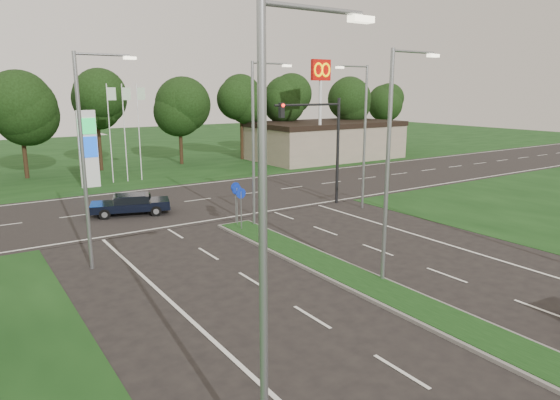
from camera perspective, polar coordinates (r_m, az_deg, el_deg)
ground at (r=16.75m, az=24.76°, el=-15.39°), size 160.00×160.00×0.00m
verge_far at (r=64.15m, az=-21.83°, el=4.86°), size 160.00×50.00×0.02m
cross_road at (r=34.78m, az=-10.88°, el=-0.22°), size 160.00×12.00×0.02m
median_kerb at (r=18.83m, az=14.24°, el=-11.23°), size 2.00×26.00×0.12m
commercial_building at (r=56.02m, az=5.23°, el=6.78°), size 16.00×9.00×4.00m
streetlight_median_near at (r=19.53m, az=12.66°, el=5.03°), size 2.53×0.22×9.00m
streetlight_median_far at (r=27.36m, az=-2.72°, el=7.37°), size 2.53×0.22×9.00m
streetlight_left_near at (r=9.08m, az=-0.90°, el=-3.03°), size 2.53×0.22×9.00m
streetlight_left_far at (r=22.01m, az=-21.17°, el=5.30°), size 2.53×0.22×9.00m
streetlight_right_far at (r=32.07m, az=9.42°, el=7.96°), size 2.53×0.22×9.00m
traffic_signal at (r=32.56m, az=4.89°, el=7.40°), size 5.10×0.42×7.00m
median_signs at (r=27.71m, az=-4.85°, el=0.36°), size 1.16×1.76×2.38m
gas_pylon at (r=41.67m, az=-20.82°, el=5.73°), size 5.80×1.26×8.00m
mcdonalds_sign at (r=50.10m, az=4.68°, el=12.98°), size 2.20×0.47×10.40m
treeline_far at (r=49.08m, az=-18.55°, el=11.05°), size 6.00×6.00×9.90m
navy_sedan at (r=31.86m, az=-16.69°, el=-0.43°), size 4.97×3.19×1.27m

